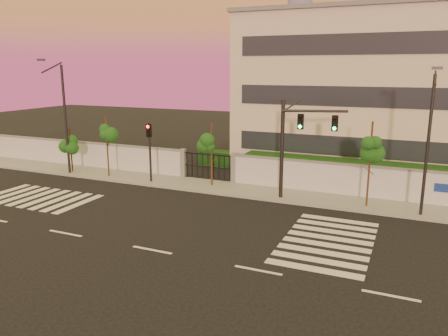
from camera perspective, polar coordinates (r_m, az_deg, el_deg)
The scene contains 14 objects.
ground at distance 20.06m, azimuth -9.36°, elevation -10.53°, with size 120.00×120.00×0.00m, color black.
sidewalk at distance 28.87m, azimuth 1.99°, elevation -2.86°, with size 60.00×3.00×0.15m, color gray.
perimeter_wall at distance 29.94m, azimuth 3.26°, elevation -0.33°, with size 60.00×0.36×2.20m.
hedge_row at distance 32.20m, azimuth 6.73°, elevation 0.09°, with size 41.00×4.25×1.80m.
institutional_building at distance 37.38m, azimuth 22.06°, elevation 9.29°, with size 24.40×12.40×12.25m.
road_markings at distance 23.80m, azimuth -7.66°, elevation -6.62°, with size 57.00×7.62×0.02m.
street_tree_b at distance 35.19m, azimuth -19.41°, elevation 3.46°, with size 1.35×1.07×3.50m.
street_tree_c at distance 32.73m, azimuth -15.07°, elevation 4.56°, with size 1.42×1.13×4.63m.
street_tree_d at distance 29.07m, azimuth -1.59°, elevation 3.56°, with size 1.41×1.12×4.34m.
street_tree_e at distance 25.86m, azimuth 18.69°, elevation 2.85°, with size 1.39×1.11×5.04m.
traffic_signal_main at distance 26.19m, azimuth 9.24°, elevation 3.84°, with size 3.80×1.27×6.11m.
traffic_signal_secondary at distance 30.57m, azimuth -9.70°, elevation 3.00°, with size 0.34×0.33×4.33m.
streetlight_west at distance 34.40m, azimuth -20.24°, elevation 6.62°, with size 0.51×2.06×8.54m.
streetlight_east at distance 25.07m, azimuth 25.16°, elevation 3.44°, with size 0.48×1.92×8.00m.
Camera 1 is at (10.22, -15.33, 7.93)m, focal length 35.00 mm.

